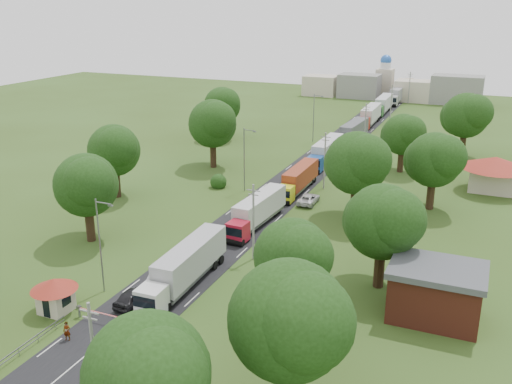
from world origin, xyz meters
The scene contains 46 objects.
ground centered at (0.00, 0.00, 0.00)m, with size 260.00×260.00×0.00m, color #324818.
road centered at (0.00, 20.00, 0.00)m, with size 8.00×200.00×0.04m, color black.
boom_barrier centered at (-1.36, -25.00, 0.89)m, with size 9.22×0.35×1.18m.
guard_booth centered at (-7.20, -25.00, 2.16)m, with size 4.40×4.40×3.45m.
info_sign centered at (5.20, 35.00, 3.00)m, with size 0.12×3.10×4.10m.
pole_0 centered at (5.50, -35.00, 4.68)m, with size 1.60×0.24×9.00m.
pole_1 centered at (5.50, -7.00, 4.68)m, with size 1.60×0.24×9.00m.
pole_2 centered at (5.50, 21.00, 4.68)m, with size 1.60×0.24×9.00m.
pole_3 centered at (5.50, 49.00, 4.68)m, with size 1.60×0.24×9.00m.
pole_4 centered at (5.50, 77.00, 4.68)m, with size 1.60×0.24×9.00m.
pole_5 centered at (5.50, 105.00, 4.68)m, with size 1.60×0.24×9.00m.
lamp_0 centered at (-5.35, -20.00, 5.55)m, with size 2.03×0.22×10.00m.
lamp_1 centered at (-5.35, 15.00, 5.55)m, with size 2.03×0.22×10.00m.
lamp_2 centered at (-5.35, 50.00, 5.55)m, with size 2.03×0.22×10.00m.
tree_0 centered at (11.99, -37.84, 7.22)m, with size 8.80×8.80×11.07m.
tree_1 centered at (17.99, -29.83, 7.85)m, with size 9.60×9.60×12.05m.
tree_2 centered at (13.99, -17.86, 6.60)m, with size 8.00×8.00×10.10m.
tree_3 centered at (19.99, -7.84, 7.22)m, with size 8.80×8.80×11.07m.
tree_4 centered at (12.99, 10.17, 7.85)m, with size 9.60×9.60×12.05m.
tree_5 centered at (21.99, 18.16, 7.22)m, with size 8.80×8.80×11.07m.
tree_6 centered at (14.99, 35.14, 6.60)m, with size 8.00×8.00×10.10m.
tree_7 centered at (23.99, 50.17, 7.85)m, with size 9.60×9.60×12.05m.
tree_10 centered at (-15.01, -9.84, 7.22)m, with size 8.80×8.80×11.07m.
tree_11 centered at (-22.01, 5.16, 7.22)m, with size 8.80×8.80×11.07m.
tree_12 centered at (-16.01, 25.17, 7.85)m, with size 9.60×9.60×12.05m.
tree_13 centered at (-24.01, 45.16, 7.22)m, with size 8.80×8.80×11.07m.
house_brick centered at (26.00, -12.00, 2.65)m, with size 8.60×6.60×5.20m.
house_cream centered at (30.00, 30.00, 3.64)m, with size 10.08×10.08×5.80m.
distant_town centered at (0.68, 110.00, 3.49)m, with size 52.00×8.00×8.00m.
church centered at (-4.00, 118.00, 5.39)m, with size 5.00×5.00×12.30m.
truck_0 centered at (1.60, -15.57, 2.22)m, with size 2.96×15.11×4.18m.
truck_1 centered at (1.94, 2.48, 2.07)m, with size 3.10×14.13×3.90m.
truck_2 centered at (2.31, 18.04, 2.00)m, with size 2.33×13.58×3.77m.
truck_3 centered at (1.65, 35.22, 2.20)m, with size 2.57×14.98×4.15m.
truck_4 centered at (2.33, 52.46, 2.22)m, with size 3.27×15.16×4.19m.
truck_5 centered at (1.72, 71.50, 2.26)m, with size 2.89×15.37×4.26m.
truck_6 centered at (1.61, 88.01, 2.24)m, with size 2.85×15.22×4.21m.
truck_7 centered at (2.25, 105.07, 2.29)m, with size 2.73×15.58×4.32m.
truck_8 centered at (2.12, 122.04, 2.23)m, with size 2.72×15.14×4.20m.
car_lane_front centered at (-1.18, -20.97, 0.82)m, with size 1.95×4.84×1.65m, color black.
car_lane_mid centered at (-1.00, -16.27, 0.77)m, with size 1.62×4.66×1.53m, color #AAACB2.
car_lane_rear centered at (-1.00, -7.55, 0.73)m, with size 2.03×5.00×1.45m, color black.
car_verge_near centered at (5.50, 13.33, 0.71)m, with size 2.36×5.12×1.42m, color silver.
car_verge_far centered at (5.50, 32.86, 0.77)m, with size 1.82×4.51×1.54m, color slate.
pedestrian_near centered at (-2.91, -28.50, 0.89)m, with size 0.65×0.42×1.77m, color gray.
pedestrian_booth centered at (-6.50, -23.93, 0.87)m, with size 0.84×0.66×1.74m, color gray.
Camera 1 is at (29.05, -61.64, 28.24)m, focal length 40.00 mm.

